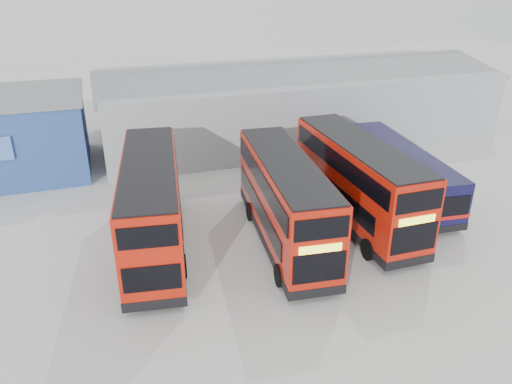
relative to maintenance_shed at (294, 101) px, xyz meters
name	(u,v)px	position (x,y,z in m)	size (l,w,h in m)	color
ground_plane	(292,288)	(-8.00, -20.00, -2.60)	(120.00, 120.00, 0.00)	#AFAFA9
maintenance_shed	(294,101)	(0.00, 0.00, 0.00)	(30.50, 12.00, 5.89)	#8F949C
double_decker_left	(152,207)	(-13.14, -14.82, -0.35)	(3.96, 10.92, 4.52)	#B5190A
double_decker_centre	(285,203)	(-6.90, -16.18, -0.42)	(3.47, 10.55, 4.39)	#B5190A
double_decker_right	(357,183)	(-2.51, -15.27, -0.38)	(2.75, 10.61, 4.48)	#B5190A
single_decker_blue	(398,172)	(1.49, -13.05, -1.15)	(3.43, 10.94, 2.92)	black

